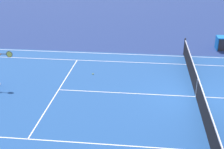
% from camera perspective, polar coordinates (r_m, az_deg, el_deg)
% --- Properties ---
extents(ground_plane, '(60.00, 60.00, 0.00)m').
position_cam_1_polar(ground_plane, '(14.94, 14.83, -3.88)').
color(ground_plane, navy).
extents(court_slab, '(24.20, 11.40, 0.00)m').
position_cam_1_polar(court_slab, '(14.94, 14.84, -3.87)').
color(court_slab, '#1E4C93').
rests_on(court_slab, ground_plane).
extents(court_line_markings, '(23.85, 11.05, 0.01)m').
position_cam_1_polar(court_line_markings, '(14.94, 14.84, -3.86)').
color(court_line_markings, white).
rests_on(court_line_markings, ground_plane).
extents(tennis_net, '(0.10, 11.70, 1.08)m').
position_cam_1_polar(tennis_net, '(14.74, 15.02, -2.17)').
color(tennis_net, '#2D2D33').
rests_on(tennis_net, ground_plane).
extents(tennis_ball, '(0.07, 0.07, 0.07)m').
position_cam_1_polar(tennis_ball, '(16.83, -3.44, 0.11)').
color(tennis_ball, '#CCE01E').
rests_on(tennis_ball, ground_plane).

